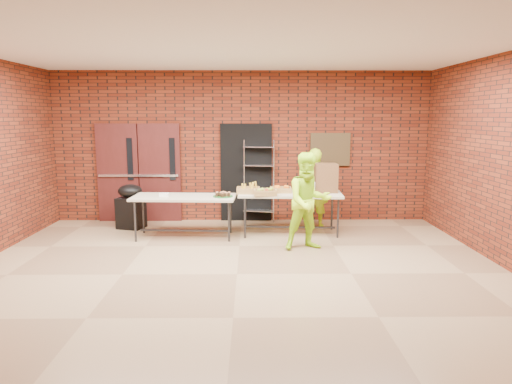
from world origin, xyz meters
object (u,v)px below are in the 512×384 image
covered_grill (131,206)px  volunteer_woman (314,187)px  coffee_dispenser (326,178)px  volunteer_man (309,201)px  table_right (290,196)px  wire_rack (259,181)px  table_left (184,200)px

covered_grill → volunteer_woman: size_ratio=0.56×
covered_grill → volunteer_woman: 3.76m
coffee_dispenser → volunteer_man: volunteer_man is taller
coffee_dispenser → volunteer_man: 1.25m
table_right → volunteer_man: 1.06m
wire_rack → table_left: 1.90m
covered_grill → volunteer_man: size_ratio=0.54×
wire_rack → table_right: size_ratio=0.88×
table_left → covered_grill: bearing=151.9°
table_left → volunteer_man: bearing=-16.6°
wire_rack → coffee_dispenser: (1.27, -0.92, 0.20)m
table_right → volunteer_man: volunteer_man is taller
table_right → volunteer_woman: size_ratio=1.24×
coffee_dispenser → volunteer_woman: size_ratio=0.34×
table_right → wire_rack: bearing=123.4°
coffee_dispenser → volunteer_woman: bearing=105.0°
wire_rack → volunteer_man: wire_rack is taller
wire_rack → table_right: bearing=-48.7°
table_left → wire_rack: bearing=44.6°
table_left → covered_grill: (-1.19, 0.72, -0.27)m
covered_grill → table_left: bearing=-15.3°
wire_rack → volunteer_man: size_ratio=1.06×
covered_grill → coffee_dispenser: bearing=10.2°
wire_rack → coffee_dispenser: bearing=-24.3°
volunteer_man → wire_rack: bearing=98.4°
table_right → volunteer_man: (0.22, -1.03, 0.09)m
table_left → table_right: size_ratio=0.97×
table_left → volunteer_woman: (2.55, 0.86, 0.09)m
table_right → covered_grill: 3.24m
coffee_dispenser → wire_rack: bearing=144.1°
wire_rack → table_right: (0.58, -1.02, -0.14)m
volunteer_man → covered_grill: bearing=143.0°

